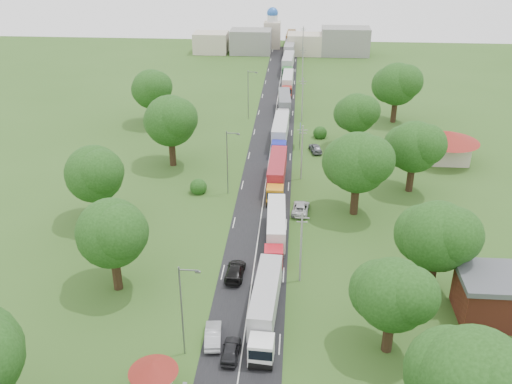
# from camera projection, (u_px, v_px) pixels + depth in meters

# --- Properties ---
(ground) EXTENTS (260.00, 260.00, 0.00)m
(ground) POSITION_uv_depth(u_px,v_px,m) (257.00, 247.00, 72.60)
(ground) COLOR #2E521B
(ground) RESTS_ON ground
(road) EXTENTS (8.00, 200.00, 0.04)m
(road) POSITION_uv_depth(u_px,v_px,m) (266.00, 181.00, 90.48)
(road) COLOR black
(road) RESTS_ON ground
(guard_booth) EXTENTS (4.40, 4.40, 3.45)m
(guard_booth) POSITION_uv_depth(u_px,v_px,m) (154.00, 373.00, 49.77)
(guard_booth) COLOR beige
(guard_booth) RESTS_ON ground
(info_sign) EXTENTS (0.12, 3.10, 4.10)m
(info_sign) POSITION_uv_depth(u_px,v_px,m) (300.00, 131.00, 102.21)
(info_sign) COLOR slate
(info_sign) RESTS_ON ground
(pole_1) EXTENTS (1.60, 0.24, 9.00)m
(pole_1) POSITION_uv_depth(u_px,v_px,m) (301.00, 246.00, 63.89)
(pole_1) COLOR gray
(pole_1) RESTS_ON ground
(pole_2) EXTENTS (1.60, 0.24, 9.00)m
(pole_2) POSITION_uv_depth(u_px,v_px,m) (302.00, 152.00, 88.93)
(pole_2) COLOR gray
(pole_2) RESTS_ON ground
(pole_3) EXTENTS (1.60, 0.24, 9.00)m
(pole_3) POSITION_uv_depth(u_px,v_px,m) (302.00, 99.00, 113.97)
(pole_3) COLOR gray
(pole_3) RESTS_ON ground
(pole_4) EXTENTS (1.60, 0.24, 9.00)m
(pole_4) POSITION_uv_depth(u_px,v_px,m) (303.00, 65.00, 139.01)
(pole_4) COLOR gray
(pole_4) RESTS_ON ground
(pole_5) EXTENTS (1.60, 0.24, 9.00)m
(pole_5) POSITION_uv_depth(u_px,v_px,m) (303.00, 42.00, 164.05)
(pole_5) COLOR gray
(pole_5) RESTS_ON ground
(lamp_0) EXTENTS (2.03, 0.22, 10.00)m
(lamp_0) POSITION_uv_depth(u_px,v_px,m) (183.00, 307.00, 52.62)
(lamp_0) COLOR slate
(lamp_0) RESTS_ON ground
(lamp_1) EXTENTS (2.03, 0.22, 10.00)m
(lamp_1) POSITION_uv_depth(u_px,v_px,m) (228.00, 160.00, 83.92)
(lamp_1) COLOR slate
(lamp_1) RESTS_ON ground
(lamp_2) EXTENTS (2.03, 0.22, 10.00)m
(lamp_2) POSITION_uv_depth(u_px,v_px,m) (249.00, 92.00, 115.22)
(lamp_2) COLOR slate
(lamp_2) RESTS_ON ground
(tree_1) EXTENTS (9.60, 9.60, 12.05)m
(tree_1) POSITION_uv_depth(u_px,v_px,m) (474.00, 381.00, 41.23)
(tree_1) COLOR #382616
(tree_1) RESTS_ON ground
(tree_2) EXTENTS (8.00, 8.00, 10.10)m
(tree_2) POSITION_uv_depth(u_px,v_px,m) (393.00, 294.00, 52.76)
(tree_2) COLOR #382616
(tree_2) RESTS_ON ground
(tree_3) EXTENTS (8.80, 8.80, 11.07)m
(tree_3) POSITION_uv_depth(u_px,v_px,m) (437.00, 235.00, 61.03)
(tree_3) COLOR #382616
(tree_3) RESTS_ON ground
(tree_4) EXTENTS (9.60, 9.60, 12.05)m
(tree_4) POSITION_uv_depth(u_px,v_px,m) (358.00, 162.00, 77.34)
(tree_4) COLOR #382616
(tree_4) RESTS_ON ground
(tree_5) EXTENTS (8.80, 8.80, 11.07)m
(tree_5) POSITION_uv_depth(u_px,v_px,m) (414.00, 146.00, 84.15)
(tree_5) COLOR #382616
(tree_5) RESTS_ON ground
(tree_6) EXTENTS (8.00, 8.00, 10.10)m
(tree_6) POSITION_uv_depth(u_px,v_px,m) (357.00, 113.00, 100.09)
(tree_6) COLOR #382616
(tree_6) RESTS_ON ground
(tree_7) EXTENTS (9.60, 9.60, 12.05)m
(tree_7) POSITION_uv_depth(u_px,v_px,m) (397.00, 84.00, 112.36)
(tree_7) COLOR #382616
(tree_7) RESTS_ON ground
(tree_10) EXTENTS (8.80, 8.80, 11.07)m
(tree_10) POSITION_uv_depth(u_px,v_px,m) (112.00, 232.00, 61.61)
(tree_10) COLOR #382616
(tree_10) RESTS_ON ground
(tree_11) EXTENTS (8.80, 8.80, 11.07)m
(tree_11) POSITION_uv_depth(u_px,v_px,m) (94.00, 173.00, 75.50)
(tree_11) COLOR #382616
(tree_11) RESTS_ON ground
(tree_12) EXTENTS (9.60, 9.60, 12.05)m
(tree_12) POSITION_uv_depth(u_px,v_px,m) (170.00, 120.00, 92.72)
(tree_12) COLOR #382616
(tree_12) RESTS_ON ground
(tree_13) EXTENTS (8.80, 8.80, 11.07)m
(tree_13) POSITION_uv_depth(u_px,v_px,m) (152.00, 89.00, 111.41)
(tree_13) COLOR #382616
(tree_13) RESTS_ON ground
(house_brick) EXTENTS (8.60, 6.60, 5.20)m
(house_brick) POSITION_uv_depth(u_px,v_px,m) (499.00, 296.00, 58.93)
(house_brick) COLOR maroon
(house_brick) RESTS_ON ground
(house_cream) EXTENTS (10.08, 10.08, 5.80)m
(house_cream) POSITION_uv_depth(u_px,v_px,m) (448.00, 142.00, 95.78)
(house_cream) COLOR beige
(house_cream) RESTS_ON ground
(distant_town) EXTENTS (52.00, 8.00, 8.00)m
(distant_town) POSITION_uv_depth(u_px,v_px,m) (287.00, 42.00, 169.38)
(distant_town) COLOR gray
(distant_town) RESTS_ON ground
(church) EXTENTS (5.00, 5.00, 12.30)m
(church) POSITION_uv_depth(u_px,v_px,m) (272.00, 30.00, 176.00)
(church) COLOR beige
(church) RESTS_ON ground
(truck_0) EXTENTS (3.03, 14.26, 3.94)m
(truck_0) POSITION_uv_depth(u_px,v_px,m) (265.00, 305.00, 58.55)
(truck_0) COLOR white
(truck_0) RESTS_ON ground
(truck_1) EXTENTS (2.74, 13.58, 3.76)m
(truck_1) POSITION_uv_depth(u_px,v_px,m) (276.00, 228.00, 72.85)
(truck_1) COLOR red
(truck_1) RESTS_ON ground
(truck_2) EXTENTS (2.69, 14.54, 4.03)m
(truck_2) POSITION_uv_depth(u_px,v_px,m) (277.00, 173.00, 87.82)
(truck_2) COLOR orange
(truck_2) RESTS_ON ground
(truck_3) EXTENTS (2.87, 15.00, 4.15)m
(truck_3) POSITION_uv_depth(u_px,v_px,m) (280.00, 133.00, 103.69)
(truck_3) COLOR #1B24A7
(truck_3) RESTS_ON ground
(truck_4) EXTENTS (3.02, 14.02, 3.87)m
(truck_4) POSITION_uv_depth(u_px,v_px,m) (284.00, 104.00, 119.56)
(truck_4) COLOR #B4B4B4
(truck_4) RESTS_ON ground
(truck_5) EXTENTS (2.51, 13.55, 3.75)m
(truck_5) POSITION_uv_depth(u_px,v_px,m) (288.00, 82.00, 134.96)
(truck_5) COLOR #A42019
(truck_5) RESTS_ON ground
(truck_6) EXTENTS (3.10, 15.34, 4.24)m
(truck_6) POSITION_uv_depth(u_px,v_px,m) (288.00, 64.00, 150.41)
(truck_6) COLOR #2B7230
(truck_6) RESTS_ON ground
(truck_7) EXTENTS (3.23, 15.80, 4.37)m
(truck_7) POSITION_uv_depth(u_px,v_px,m) (290.00, 50.00, 164.74)
(truck_7) COLOR #B3B3B3
(truck_7) RESTS_ON ground
(truck_8) EXTENTS (3.03, 14.64, 4.05)m
(truck_8) POSITION_uv_depth(u_px,v_px,m) (291.00, 39.00, 180.14)
(truck_8) COLOR brown
(truck_8) RESTS_ON ground
(car_lane_front) EXTENTS (1.74, 4.14, 1.40)m
(car_lane_front) POSITION_uv_depth(u_px,v_px,m) (231.00, 350.00, 54.47)
(car_lane_front) COLOR black
(car_lane_front) RESTS_ON ground
(car_lane_mid) EXTENTS (2.04, 4.63, 1.48)m
(car_lane_mid) POSITION_uv_depth(u_px,v_px,m) (213.00, 335.00, 56.38)
(car_lane_mid) COLOR #ABACB3
(car_lane_mid) RESTS_ON ground
(car_lane_rear) EXTENTS (2.24, 5.14, 1.47)m
(car_lane_rear) POSITION_uv_depth(u_px,v_px,m) (235.00, 271.00, 66.43)
(car_lane_rear) COLOR black
(car_lane_rear) RESTS_ON ground
(car_verge_near) EXTENTS (2.71, 5.08, 1.36)m
(car_verge_near) POSITION_uv_depth(u_px,v_px,m) (301.00, 208.00, 80.64)
(car_verge_near) COLOR silver
(car_verge_near) RESTS_ON ground
(car_verge_far) EXTENTS (2.64, 4.58, 1.46)m
(car_verge_far) POSITION_uv_depth(u_px,v_px,m) (315.00, 148.00, 100.91)
(car_verge_far) COLOR #5A5C62
(car_verge_far) RESTS_ON ground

